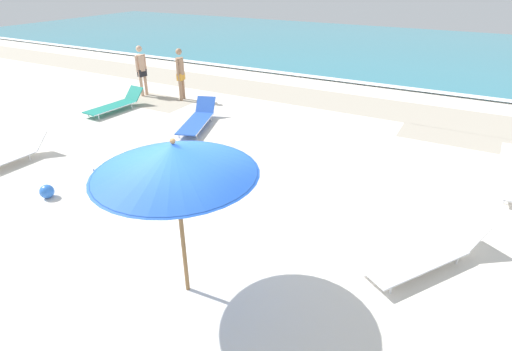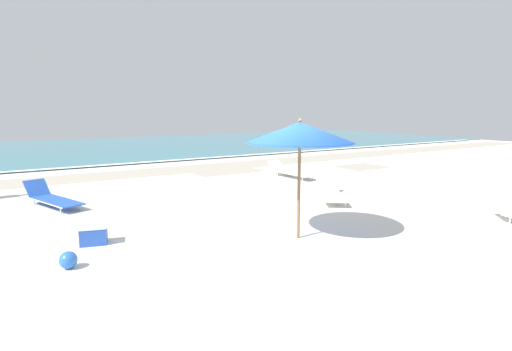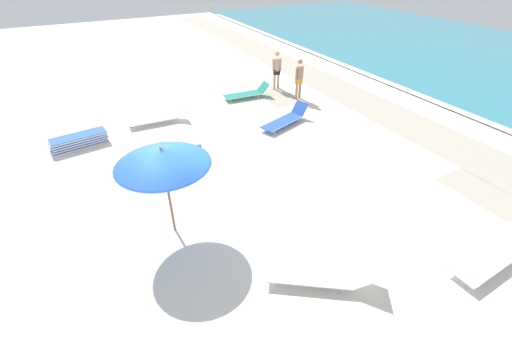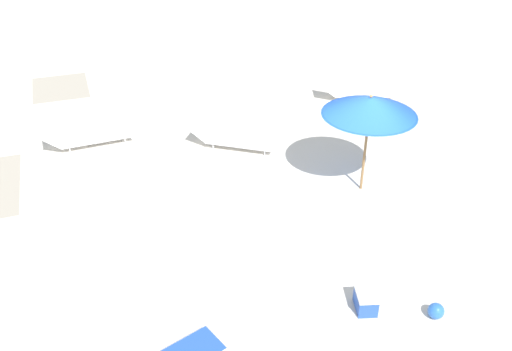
# 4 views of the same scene
# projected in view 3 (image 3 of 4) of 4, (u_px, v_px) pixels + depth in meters

# --- Properties ---
(ground_plane) EXTENTS (60.00, 60.00, 0.16)m
(ground_plane) POSITION_uv_depth(u_px,v_px,m) (193.00, 213.00, 9.10)
(ground_plane) COLOR silver
(beach_umbrella) EXTENTS (2.09, 2.09, 2.37)m
(beach_umbrella) POSITION_uv_depth(u_px,v_px,m) (162.00, 157.00, 7.29)
(beach_umbrella) COLOR olive
(beach_umbrella) RESTS_ON ground_plane
(lounger_stack) EXTENTS (0.87, 1.95, 0.41)m
(lounger_stack) POSITION_uv_depth(u_px,v_px,m) (79.00, 141.00, 11.86)
(lounger_stack) COLOR blue
(lounger_stack) RESTS_ON ground_plane
(sun_lounger_under_umbrella) EXTENTS (0.73, 2.30, 0.54)m
(sun_lounger_under_umbrella) POSITION_uv_depth(u_px,v_px,m) (492.00, 256.00, 7.46)
(sun_lounger_under_umbrella) COLOR white
(sun_lounger_under_umbrella) RESTS_ON ground_plane
(sun_lounger_beside_umbrella) EXTENTS (1.75, 2.20, 0.51)m
(sun_lounger_beside_umbrella) POSITION_uv_depth(u_px,v_px,m) (320.00, 274.00, 7.06)
(sun_lounger_beside_umbrella) COLOR white
(sun_lounger_beside_umbrella) RESTS_ON ground_plane
(sun_lounger_near_water_right) EXTENTS (0.69, 2.24, 0.59)m
(sun_lounger_near_water_right) POSITION_uv_depth(u_px,v_px,m) (158.00, 117.00, 13.44)
(sun_lounger_near_water_right) COLOR white
(sun_lounger_near_water_right) RESTS_ON ground_plane
(sun_lounger_mid_beach_solo) EXTENTS (1.32, 2.32, 0.60)m
(sun_lounger_mid_beach_solo) POSITION_uv_depth(u_px,v_px,m) (286.00, 119.00, 13.31)
(sun_lounger_mid_beach_solo) COLOR blue
(sun_lounger_mid_beach_solo) RESTS_ON ground_plane
(sun_lounger_mid_beach_pair_a) EXTENTS (0.74, 2.11, 0.59)m
(sun_lounger_mid_beach_pair_a) POSITION_uv_depth(u_px,v_px,m) (247.00, 93.00, 15.64)
(sun_lounger_mid_beach_pair_a) COLOR #1E8475
(sun_lounger_mid_beach_pair_a) RESTS_ON ground_plane
(beachgoer_wading_adult) EXTENTS (0.27, 0.45, 1.76)m
(beachgoer_wading_adult) POSITION_uv_depth(u_px,v_px,m) (277.00, 68.00, 16.19)
(beachgoer_wading_adult) COLOR tan
(beachgoer_wading_adult) RESTS_ON ground_plane
(beachgoer_shoreline_child) EXTENTS (0.27, 0.44, 1.76)m
(beachgoer_shoreline_child) POSITION_uv_depth(u_px,v_px,m) (299.00, 77.00, 15.13)
(beachgoer_shoreline_child) COLOR #A37A5B
(beachgoer_shoreline_child) RESTS_ON ground_plane
(beach_ball) EXTENTS (0.28, 0.28, 0.28)m
(beach_ball) POSITION_uv_depth(u_px,v_px,m) (161.00, 146.00, 11.68)
(beach_ball) COLOR blue
(beach_ball) RESTS_ON ground_plane
(cooler_box) EXTENTS (0.58, 0.47, 0.37)m
(cooler_box) POSITION_uv_depth(u_px,v_px,m) (196.00, 145.00, 11.63)
(cooler_box) COLOR blue
(cooler_box) RESTS_ON ground_plane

